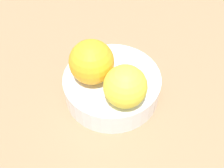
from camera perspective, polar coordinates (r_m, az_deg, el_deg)
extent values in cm
cube|color=#997551|center=(48.94, 0.00, -2.68)|extent=(110.00, 110.00, 2.00)
cylinder|color=white|center=(47.86, 0.00, -1.67)|extent=(9.87, 9.87, 0.76)
cylinder|color=white|center=(46.51, 0.00, -0.34)|extent=(15.93, 15.93, 4.24)
sphere|color=#F9A823|center=(42.46, -4.19, 4.51)|extent=(6.98, 6.98, 6.98)
sphere|color=yellow|center=(39.43, 2.22, -0.68)|extent=(6.37, 6.37, 6.37)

